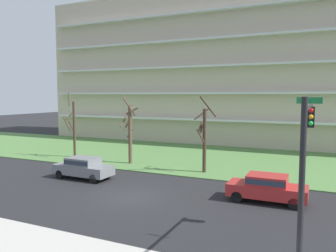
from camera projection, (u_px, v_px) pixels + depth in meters
ground at (129, 197)px, 20.48m from camera, size 160.00×160.00×0.00m
sidewalk_curb_near at (22, 250)px, 13.25m from camera, size 80.00×4.00×0.15m
grass_lawn_strip at (204, 158)px, 33.13m from camera, size 80.00×16.00×0.08m
apartment_building at (239, 69)px, 44.96m from camera, size 51.59×13.05×19.12m
tree_far_left at (73, 127)px, 33.07m from camera, size 1.51×1.48×6.39m
tree_left at (130, 131)px, 30.06m from camera, size 1.23×1.35×5.97m
tree_center at (204, 137)px, 26.50m from camera, size 1.93×1.94×6.05m
sedan_red_near_left at (267, 187)px, 19.45m from camera, size 4.41×1.83×1.57m
sedan_gray_center_left at (83, 167)px, 24.94m from camera, size 4.43×1.88×1.57m
traffic_signal_mast at (306, 151)px, 11.75m from camera, size 0.90×5.73×6.06m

